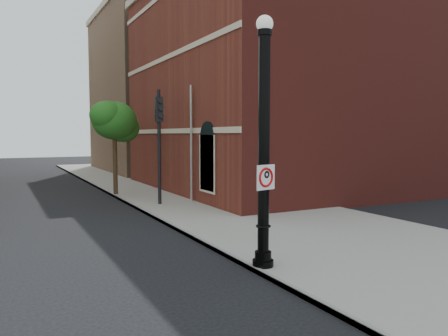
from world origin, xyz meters
TOP-DOWN VIEW (x-y plane):
  - ground at (0.00, 0.00)m, footprint 120.00×120.00m
  - sidewalk_right at (6.00, 10.00)m, footprint 8.00×60.00m
  - curb_edge at (2.05, 10.00)m, footprint 0.10×60.00m
  - brick_wall_building at (16.00, 14.00)m, footprint 22.30×16.30m
  - bg_building_tan_b at (16.00, 30.00)m, footprint 22.00×14.00m
  - lamppost at (2.28, 0.15)m, footprint 0.52×0.52m
  - no_parking_sign at (2.24, -0.01)m, footprint 0.58×0.17m
  - traffic_signal_right at (3.19, 10.39)m, footprint 0.37×0.45m
  - utility_pole at (4.80, 10.46)m, footprint 0.11×0.11m
  - street_tree_c at (2.23, 14.79)m, footprint 2.81×2.54m

SIDE VIEW (x-z plane):
  - ground at x=0.00m, z-range 0.00..0.00m
  - sidewalk_right at x=6.00m, z-range 0.00..0.12m
  - curb_edge at x=2.05m, z-range 0.00..0.14m
  - no_parking_sign at x=2.24m, z-range 2.01..2.61m
  - lamppost at x=2.28m, z-range -0.23..5.86m
  - utility_pole at x=4.80m, z-range 0.00..5.64m
  - traffic_signal_right at x=3.19m, z-range 0.93..6.26m
  - street_tree_c at x=2.23m, z-range 1.46..6.53m
  - brick_wall_building at x=16.00m, z-range 0.01..12.51m
  - bg_building_tan_b at x=16.00m, z-range 0.00..14.00m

